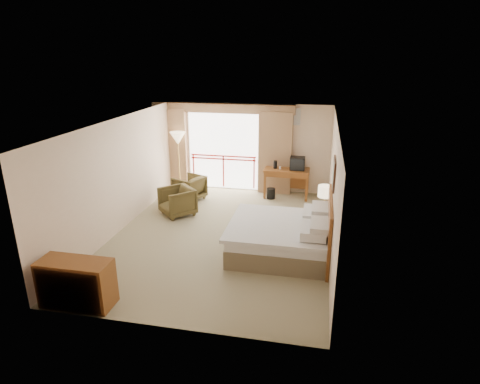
% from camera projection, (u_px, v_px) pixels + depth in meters
% --- Properties ---
extents(floor, '(7.00, 7.00, 0.00)m').
position_uv_depth(floor, '(222.00, 235.00, 9.60)').
color(floor, gray).
rests_on(floor, ground).
extents(ceiling, '(7.00, 7.00, 0.00)m').
position_uv_depth(ceiling, '(220.00, 122.00, 8.71)').
color(ceiling, white).
rests_on(ceiling, wall_back).
extents(wall_back, '(5.00, 0.00, 5.00)m').
position_uv_depth(wall_back, '(248.00, 148.00, 12.39)').
color(wall_back, beige).
rests_on(wall_back, ground).
extents(wall_front, '(5.00, 0.00, 5.00)m').
position_uv_depth(wall_front, '(163.00, 251.00, 5.91)').
color(wall_front, beige).
rests_on(wall_front, ground).
extents(wall_left, '(0.00, 7.00, 7.00)m').
position_uv_depth(wall_left, '(120.00, 175.00, 9.62)').
color(wall_left, beige).
rests_on(wall_left, ground).
extents(wall_right, '(0.00, 7.00, 7.00)m').
position_uv_depth(wall_right, '(333.00, 188.00, 8.68)').
color(wall_right, beige).
rests_on(wall_right, ground).
extents(balcony_door, '(2.40, 0.00, 2.40)m').
position_uv_depth(balcony_door, '(223.00, 151.00, 12.57)').
color(balcony_door, white).
rests_on(balcony_door, wall_back).
extents(balcony_railing, '(2.09, 0.03, 1.02)m').
position_uv_depth(balcony_railing, '(223.00, 163.00, 12.68)').
color(balcony_railing, red).
rests_on(balcony_railing, wall_back).
extents(curtain_left, '(1.00, 0.26, 2.50)m').
position_uv_depth(curtain_left, '(172.00, 148.00, 12.75)').
color(curtain_left, '#8B6546').
rests_on(curtain_left, wall_back).
extents(curtain_right, '(1.00, 0.26, 2.50)m').
position_uv_depth(curtain_right, '(275.00, 153.00, 12.12)').
color(curtain_right, '#8B6546').
rests_on(curtain_right, wall_back).
extents(valance, '(4.40, 0.22, 0.28)m').
position_uv_depth(valance, '(222.00, 108.00, 12.04)').
color(valance, '#8B6546').
rests_on(valance, wall_back).
extents(hvac_vent, '(0.50, 0.04, 0.50)m').
position_uv_depth(hvac_vent, '(292.00, 116.00, 11.79)').
color(hvac_vent, silver).
rests_on(hvac_vent, wall_back).
extents(bed, '(2.13, 2.06, 0.97)m').
position_uv_depth(bed, '(282.00, 237.00, 8.64)').
color(bed, brown).
rests_on(bed, floor).
extents(headboard, '(0.06, 2.10, 1.30)m').
position_uv_depth(headboard, '(329.00, 229.00, 8.36)').
color(headboard, brown).
rests_on(headboard, wall_right).
extents(framed_art, '(0.04, 0.72, 0.60)m').
position_uv_depth(framed_art, '(334.00, 174.00, 7.97)').
color(framed_art, black).
rests_on(framed_art, wall_right).
extents(nightstand, '(0.40, 0.47, 0.54)m').
position_uv_depth(nightstand, '(323.00, 221.00, 9.72)').
color(nightstand, brown).
rests_on(nightstand, floor).
extents(table_lamp, '(0.33, 0.33, 0.59)m').
position_uv_depth(table_lamp, '(325.00, 192.00, 9.53)').
color(table_lamp, tan).
rests_on(table_lamp, nightstand).
extents(phone, '(0.23, 0.20, 0.08)m').
position_uv_depth(phone, '(322.00, 211.00, 9.49)').
color(phone, black).
rests_on(phone, nightstand).
extents(desk, '(1.33, 0.64, 0.87)m').
position_uv_depth(desk, '(287.00, 175.00, 11.96)').
color(desk, brown).
rests_on(desk, floor).
extents(tv, '(0.43, 0.34, 0.39)m').
position_uv_depth(tv, '(297.00, 163.00, 11.72)').
color(tv, black).
rests_on(tv, desk).
extents(coffee_maker, '(0.12, 0.12, 0.24)m').
position_uv_depth(coffee_maker, '(275.00, 165.00, 11.87)').
color(coffee_maker, black).
rests_on(coffee_maker, desk).
extents(cup, '(0.07, 0.07, 0.09)m').
position_uv_depth(cup, '(280.00, 168.00, 11.82)').
color(cup, white).
rests_on(cup, desk).
extents(wastebasket, '(0.28, 0.28, 0.31)m').
position_uv_depth(wastebasket, '(271.00, 193.00, 11.94)').
color(wastebasket, black).
rests_on(wastebasket, floor).
extents(armchair_far, '(1.03, 1.02, 0.72)m').
position_uv_depth(armchair_far, '(190.00, 199.00, 11.93)').
color(armchair_far, '#42371C').
rests_on(armchair_far, floor).
extents(armchair_near, '(1.15, 1.15, 0.75)m').
position_uv_depth(armchair_near, '(178.00, 214.00, 10.80)').
color(armchair_near, '#42371C').
rests_on(armchair_near, floor).
extents(side_table, '(0.50, 0.50, 0.54)m').
position_uv_depth(side_table, '(169.00, 195.00, 11.16)').
color(side_table, black).
rests_on(side_table, floor).
extents(book, '(0.26, 0.29, 0.02)m').
position_uv_depth(book, '(168.00, 189.00, 11.11)').
color(book, white).
rests_on(book, side_table).
extents(floor_lamp, '(0.47, 0.47, 1.85)m').
position_uv_depth(floor_lamp, '(178.00, 140.00, 12.24)').
color(floor_lamp, tan).
rests_on(floor_lamp, floor).
extents(dresser, '(1.24, 0.53, 0.83)m').
position_uv_depth(dresser, '(76.00, 283.00, 6.82)').
color(dresser, brown).
rests_on(dresser, floor).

